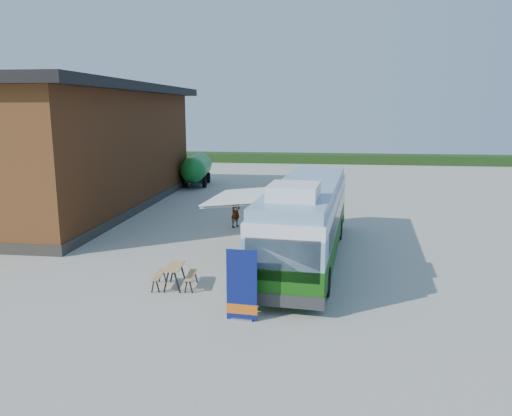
# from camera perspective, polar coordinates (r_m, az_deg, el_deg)

# --- Properties ---
(ground) EXTENTS (100.00, 100.00, 0.00)m
(ground) POSITION_cam_1_polar(r_m,az_deg,el_deg) (20.09, -4.72, -6.26)
(ground) COLOR #BCB7AD
(ground) RESTS_ON ground
(barn) EXTENTS (9.60, 21.20, 7.50)m
(barn) POSITION_cam_1_polar(r_m,az_deg,el_deg) (32.30, -19.62, 6.30)
(barn) COLOR brown
(barn) RESTS_ON ground
(hedge) EXTENTS (40.00, 3.00, 1.00)m
(hedge) POSITION_cam_1_polar(r_m,az_deg,el_deg) (57.13, 11.31, 5.53)
(hedge) COLOR #264419
(hedge) RESTS_ON ground
(bus) EXTENTS (3.59, 12.07, 3.66)m
(bus) POSITION_cam_1_polar(r_m,az_deg,el_deg) (20.13, 5.79, -1.11)
(bus) COLOR #1D5E0F
(bus) RESTS_ON ground
(awning) EXTENTS (2.78, 4.10, 0.50)m
(awning) POSITION_cam_1_polar(r_m,az_deg,el_deg) (20.44, -1.27, 1.78)
(awning) COLOR white
(awning) RESTS_ON ground
(banner) EXTENTS (0.93, 0.24, 2.13)m
(banner) POSITION_cam_1_polar(r_m,az_deg,el_deg) (14.56, -1.64, -9.55)
(banner) COLOR #0B155A
(banner) RESTS_ON ground
(picnic_table) EXTENTS (1.47, 1.33, 0.78)m
(picnic_table) POSITION_cam_1_polar(r_m,az_deg,el_deg) (17.42, -9.28, -7.14)
(picnic_table) COLOR #AD8152
(picnic_table) RESTS_ON ground
(person_a) EXTENTS (0.65, 0.72, 1.66)m
(person_a) POSITION_cam_1_polar(r_m,az_deg,el_deg) (25.74, -2.36, -0.40)
(person_a) COLOR #999999
(person_a) RESTS_ON ground
(person_b) EXTENTS (0.95, 1.01, 1.66)m
(person_b) POSITION_cam_1_polar(r_m,az_deg,el_deg) (25.64, 0.38, -0.43)
(person_b) COLOR #999999
(person_b) RESTS_ON ground
(slurry_tanker) EXTENTS (2.41, 6.54, 2.42)m
(slurry_tanker) POSITION_cam_1_polar(r_m,az_deg,el_deg) (40.25, -6.78, 4.60)
(slurry_tanker) COLOR #157829
(slurry_tanker) RESTS_ON ground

